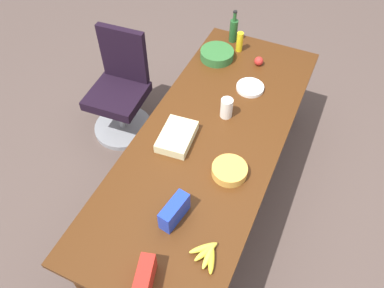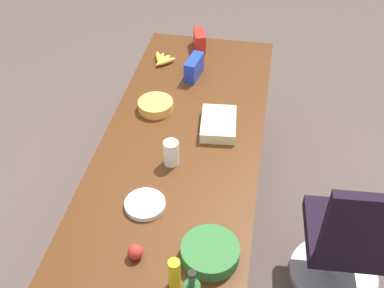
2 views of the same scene
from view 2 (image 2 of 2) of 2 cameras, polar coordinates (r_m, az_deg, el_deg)
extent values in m
plane|color=brown|center=(3.52, -0.97, -8.44)|extent=(10.00, 10.00, 0.00)
cube|color=#4A260E|center=(2.99, -1.12, 0.50)|extent=(2.54, 1.00, 0.04)
cylinder|color=#4A260E|center=(4.12, 7.79, 6.59)|extent=(0.07, 0.07, 0.71)
cylinder|color=#4A260E|center=(4.21, -3.41, 7.78)|extent=(0.07, 0.07, 0.71)
cylinder|color=gray|center=(3.31, 16.58, -14.74)|extent=(0.56, 0.56, 0.05)
cylinder|color=gray|center=(3.14, 17.38, -12.45)|extent=(0.06, 0.06, 0.40)
cube|color=black|center=(2.98, 18.15, -10.19)|extent=(0.51, 0.51, 0.09)
cube|color=black|center=(2.62, 20.16, -9.82)|extent=(0.09, 0.44, 0.52)
cube|color=#1C39BB|center=(3.49, 0.25, 9.21)|extent=(0.23, 0.11, 0.15)
cylinder|color=white|center=(2.58, -5.68, -7.24)|extent=(0.28, 0.28, 0.03)
cylinder|color=gold|center=(3.19, -4.40, 4.64)|extent=(0.27, 0.27, 0.07)
ellipsoid|color=yellow|center=(3.66, -3.17, 9.88)|extent=(0.14, 0.15, 0.04)
ellipsoid|color=yellow|center=(3.68, -3.47, 10.02)|extent=(0.17, 0.11, 0.04)
ellipsoid|color=gold|center=(3.69, -3.77, 10.17)|extent=(0.17, 0.04, 0.04)
ellipsoid|color=yellow|center=(3.71, -4.06, 10.32)|extent=(0.17, 0.09, 0.04)
cylinder|color=white|center=(2.76, -2.52, -1.08)|extent=(0.11, 0.11, 0.16)
cylinder|color=#225326|center=(2.02, -0.01, -16.04)|extent=(0.04, 0.04, 0.08)
cylinder|color=black|center=(1.98, -0.01, -15.33)|extent=(0.05, 0.05, 0.01)
cylinder|color=yellow|center=(2.22, -2.14, -15.36)|extent=(0.07, 0.07, 0.18)
cube|color=beige|center=(3.03, 3.20, 2.44)|extent=(0.34, 0.25, 0.07)
cylinder|color=#2E6930|center=(2.35, 2.19, -12.91)|extent=(0.35, 0.35, 0.08)
sphere|color=red|center=(2.36, -6.85, -12.78)|extent=(0.09, 0.09, 0.08)
cube|color=red|center=(3.85, 0.90, 12.43)|extent=(0.21, 0.13, 0.14)
camera|label=1|loc=(4.03, -7.08, 42.99)|focal=35.48mm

